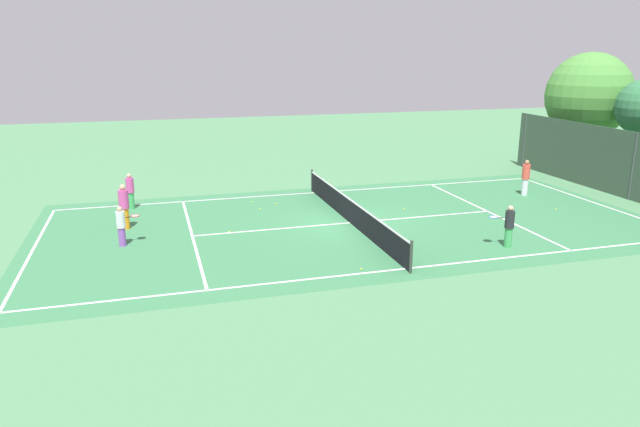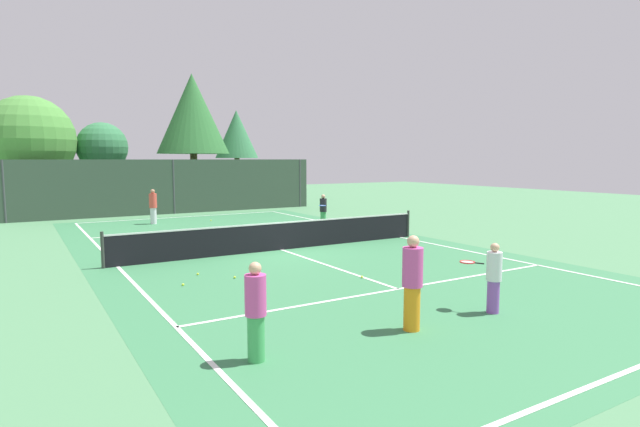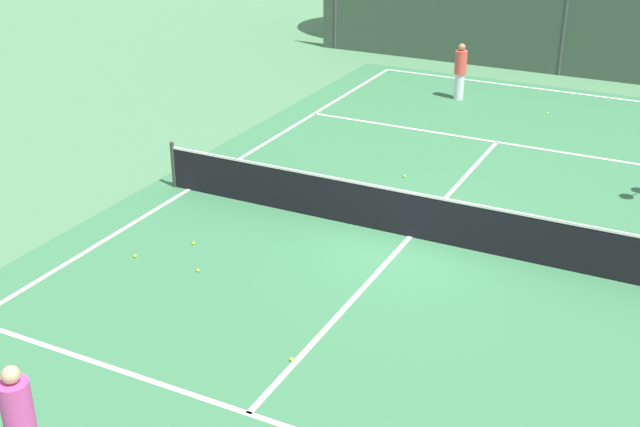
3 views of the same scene
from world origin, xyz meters
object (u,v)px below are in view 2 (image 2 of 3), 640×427
player_1 (256,311)px  tennis_ball_1 (211,220)px  player_0 (153,206)px  player_4 (412,282)px  tennis_ball_5 (218,241)px  tennis_ball_2 (235,277)px  player_3 (493,277)px  tennis_ball_0 (362,277)px  tennis_ball_3 (183,285)px  tennis_ball_4 (198,274)px  tennis_ball_6 (418,242)px  player_2 (323,210)px

player_1 → tennis_ball_1: 18.95m
player_0 → player_1: size_ratio=1.08×
player_4 → tennis_ball_5: player_4 is taller
player_1 → tennis_ball_5: player_1 is taller
tennis_ball_5 → tennis_ball_2: bearing=-105.8°
player_3 → tennis_ball_2: bearing=121.6°
tennis_ball_0 → player_4: bearing=-113.1°
tennis_ball_3 → tennis_ball_4: 1.20m
tennis_ball_6 → player_1: bearing=-144.1°
tennis_ball_4 → tennis_ball_5: same height
player_4 → tennis_ball_5: (0.44, 11.81, -0.90)m
player_1 → tennis_ball_0: (4.77, 3.71, -0.79)m
player_2 → player_4: player_4 is taller
player_1 → tennis_ball_4: size_ratio=24.48×
tennis_ball_2 → tennis_ball_6: bearing=12.3°
player_2 → tennis_ball_2: (-7.53, -7.67, -0.77)m
tennis_ball_1 → tennis_ball_3: bearing=-112.0°
player_4 → tennis_ball_0: player_4 is taller
tennis_ball_4 → tennis_ball_6: 9.02m
player_3 → tennis_ball_6: 8.90m
tennis_ball_1 → tennis_ball_2: 13.18m
tennis_ball_0 → player_1: bearing=-142.1°
tennis_ball_5 → tennis_ball_1: bearing=73.2°
player_0 → tennis_ball_0: player_0 is taller
tennis_ball_2 → tennis_ball_0: bearing=-30.6°
player_0 → tennis_ball_5: bearing=-82.6°
player_1 → tennis_ball_6: (10.04, 7.27, -0.79)m
tennis_ball_3 → tennis_ball_4: bearing=54.5°
player_2 → player_3: (-4.04, -13.36, -0.03)m
tennis_ball_6 → tennis_ball_5: bearing=146.0°
player_0 → tennis_ball_2: (-0.86, -12.98, -0.86)m
tennis_ball_6 → player_3: bearing=-122.4°
player_1 → tennis_ball_0: size_ratio=24.48×
player_3 → player_4: 2.19m
player_3 → tennis_ball_4: player_3 is taller
tennis_ball_3 → tennis_ball_5: (3.18, 6.24, 0.00)m
tennis_ball_0 → tennis_ball_6: bearing=34.0°
player_1 → player_3: (5.30, -0.22, -0.06)m
player_0 → player_1: player_0 is taller
tennis_ball_3 → tennis_ball_5: size_ratio=1.00×
player_2 → tennis_ball_3: 11.87m
tennis_ball_1 → player_0: bearing=173.4°
player_4 → tennis_ball_0: size_ratio=27.51×
tennis_ball_0 → tennis_ball_6: same height
tennis_ball_4 → player_3: bearing=-57.3°
player_4 → tennis_ball_4: bearing=107.4°
player_4 → tennis_ball_4: size_ratio=27.51×
tennis_ball_0 → tennis_ball_2: (-2.97, 1.76, 0.00)m
player_1 → tennis_ball_5: 12.20m
player_0 → tennis_ball_4: (-1.60, -12.07, -0.86)m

